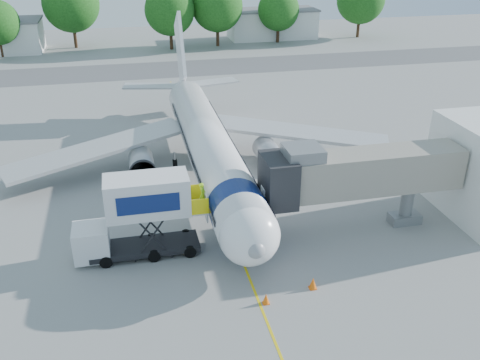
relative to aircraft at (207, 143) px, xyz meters
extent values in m
plane|color=gray|center=(0.00, -4.12, -2.95)|extent=(160.00, 160.00, 0.00)
cube|color=yellow|center=(0.00, -4.12, -2.94)|extent=(0.15, 70.00, 0.01)
cube|color=#59595B|center=(0.00, 37.88, -2.94)|extent=(120.00, 10.00, 0.01)
cylinder|color=white|center=(0.00, -1.12, 0.05)|extent=(3.70, 28.00, 3.70)
sphere|color=white|center=(0.00, -15.12, 0.05)|extent=(3.70, 3.70, 3.70)
sphere|color=gray|center=(0.00, -16.67, 0.05)|extent=(1.10, 1.10, 1.10)
cone|color=white|center=(0.00, 15.88, 0.05)|extent=(3.70, 6.00, 3.70)
cube|color=white|center=(0.00, 16.88, 4.25)|extent=(0.35, 7.26, 8.29)
cube|color=#ABADAF|center=(9.00, 2.38, -0.65)|extent=(16.17, 9.32, 1.42)
cube|color=#ABADAF|center=(-9.00, 2.38, -0.65)|extent=(16.17, 9.32, 1.42)
cylinder|color=#999BA0|center=(5.50, 0.38, -1.65)|extent=(2.10, 3.60, 2.10)
cylinder|color=#999BA0|center=(-5.50, 0.38, -1.65)|extent=(2.10, 3.60, 2.10)
cube|color=black|center=(0.00, -15.42, 0.50)|extent=(2.60, 1.39, 0.81)
cylinder|color=navy|center=(0.00, -12.12, 0.05)|extent=(3.73, 2.00, 3.73)
cylinder|color=silver|center=(0.00, -13.62, -2.20)|extent=(0.16, 0.16, 1.50)
cylinder|color=black|center=(0.00, -13.62, -2.63)|extent=(0.25, 0.64, 0.64)
cylinder|color=black|center=(2.60, 1.88, -2.50)|extent=(0.35, 0.90, 0.90)
cylinder|color=black|center=(-2.60, 1.88, -2.50)|extent=(0.35, 0.90, 0.90)
cube|color=gray|center=(9.00, -11.12, 1.45)|extent=(13.60, 2.60, 2.80)
cube|color=black|center=(2.90, -11.12, 1.45)|extent=(2.00, 3.20, 3.20)
cube|color=slate|center=(4.50, -11.12, 3.25)|extent=(2.40, 2.40, 0.80)
cylinder|color=slate|center=(12.50, -11.12, -1.45)|extent=(0.90, 0.90, 3.00)
cube|color=slate|center=(12.50, -11.12, -2.60)|extent=(2.20, 1.20, 0.70)
cylinder|color=black|center=(11.60, -11.12, -2.60)|extent=(0.30, 0.70, 0.70)
cylinder|color=black|center=(13.40, -11.12, -2.60)|extent=(0.30, 0.70, 0.70)
cube|color=black|center=(-6.00, -11.12, -2.40)|extent=(7.00, 2.30, 0.35)
cube|color=silver|center=(-9.30, -11.12, -1.60)|extent=(2.20, 2.20, 2.10)
cube|color=black|center=(-9.30, -11.12, -1.15)|extent=(1.90, 2.10, 0.70)
cube|color=silver|center=(-5.60, -11.12, 1.30)|extent=(5.20, 2.40, 2.50)
cube|color=navy|center=(-5.60, -12.34, 1.30)|extent=(3.80, 0.04, 1.20)
cube|color=silver|center=(-2.45, -11.12, 0.10)|extent=(1.10, 2.20, 0.10)
cube|color=yellow|center=(-2.45, -12.17, 0.65)|extent=(1.10, 0.06, 1.10)
cube|color=yellow|center=(-2.45, -10.07, 0.65)|extent=(1.10, 0.06, 1.10)
cylinder|color=black|center=(-3.20, -12.17, -2.55)|extent=(0.80, 0.25, 0.80)
cylinder|color=black|center=(-3.20, -10.07, -2.55)|extent=(0.80, 0.25, 0.80)
cylinder|color=black|center=(-8.50, -12.17, -2.55)|extent=(0.80, 0.25, 0.80)
cylinder|color=black|center=(-8.50, -10.07, -2.55)|extent=(0.80, 0.25, 0.80)
imported|color=#A1E217|center=(-2.11, -11.12, 0.97)|extent=(0.58, 0.69, 1.63)
cube|color=silver|center=(-2.78, -21.98, -2.33)|extent=(3.23, 1.86, 1.24)
cube|color=navy|center=(-2.78, -21.98, -1.93)|extent=(1.90, 1.65, 0.31)
cylinder|color=black|center=(-4.07, -21.47, -2.64)|extent=(0.64, 0.27, 0.62)
cylinder|color=black|center=(-1.60, -21.26, -2.64)|extent=(0.64, 0.27, 0.62)
cone|color=#F9630D|center=(3.43, -17.03, -2.57)|extent=(0.47, 0.47, 0.75)
cube|color=#F9630D|center=(3.43, -17.03, -2.93)|extent=(0.43, 0.43, 0.04)
cone|color=#F9630D|center=(0.36, -17.76, -2.62)|extent=(0.41, 0.41, 0.66)
cube|color=#F9630D|center=(0.36, -17.76, -2.93)|extent=(0.38, 0.38, 0.04)
cube|color=silver|center=(22.00, 57.88, -0.45)|extent=(16.00, 7.00, 5.00)
cube|color=slate|center=(22.00, 57.88, 2.20)|extent=(16.40, 7.40, 0.30)
cylinder|color=#382314|center=(-24.99, 52.09, -1.36)|extent=(0.56, 0.56, 3.17)
cylinder|color=#382314|center=(-13.71, 56.82, -0.81)|extent=(0.56, 0.56, 4.27)
sphere|color=#154311|center=(-13.71, 56.82, 4.41)|extent=(9.49, 9.49, 9.49)
cylinder|color=#382314|center=(2.41, 51.90, -1.07)|extent=(0.56, 0.56, 3.76)
sphere|color=#154311|center=(2.41, 51.90, 3.53)|extent=(8.36, 8.36, 8.36)
cylinder|color=#382314|center=(10.67, 52.85, -0.97)|extent=(0.56, 0.56, 3.95)
sphere|color=#154311|center=(10.67, 52.85, 3.86)|extent=(8.78, 8.78, 8.78)
cylinder|color=#382314|center=(21.92, 53.69, -1.29)|extent=(0.56, 0.56, 3.31)
sphere|color=#154311|center=(21.92, 53.69, 2.76)|extent=(7.36, 7.36, 7.36)
cylinder|color=#382314|center=(38.15, 55.04, -0.94)|extent=(0.56, 0.56, 4.01)
camera|label=1|loc=(-6.42, -41.22, 16.54)|focal=40.00mm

